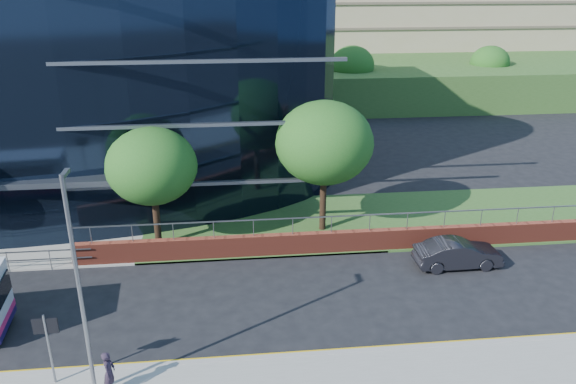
{
  "coord_description": "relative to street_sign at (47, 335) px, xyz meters",
  "views": [
    {
      "loc": [
        11.02,
        -18.41,
        13.76
      ],
      "look_at": [
        13.83,
        8.0,
        3.24
      ],
      "focal_mm": 35.0,
      "sensor_mm": 36.0,
      "label": 1
    }
  ],
  "objects": [
    {
      "name": "tree_dist_e",
      "position": [
        19.5,
        41.59,
        2.39
      ],
      "size": [
        4.62,
        4.62,
        6.51
      ],
      "color": "black",
      "rests_on": "ground"
    },
    {
      "name": "pedestrian",
      "position": [
        2.08,
        -0.72,
        -1.19
      ],
      "size": [
        0.42,
        0.62,
        1.63
      ],
      "primitive_type": "imported",
      "rotation": [
        0.0,
        0.0,
        1.51
      ],
      "color": "black",
      "rests_on": "pavement_near"
    },
    {
      "name": "retaining_wall",
      "position": [
        15.5,
        8.89,
        -1.54
      ],
      "size": [
        34.0,
        0.4,
        2.11
      ],
      "color": "maroon",
      "rests_on": "ground"
    },
    {
      "name": "street_sign",
      "position": [
        0.0,
        0.0,
        0.0
      ],
      "size": [
        0.85,
        0.09,
        2.8
      ],
      "color": "slate",
      "rests_on": "pavement_near"
    },
    {
      "name": "grass_verge",
      "position": [
        19.5,
        12.59,
        -2.09
      ],
      "size": [
        36.0,
        8.0,
        0.12
      ],
      "primitive_type": "cube",
      "color": "#2D511E",
      "rests_on": "ground"
    },
    {
      "name": "tree_far_c",
      "position": [
        2.5,
        10.59,
        2.39
      ],
      "size": [
        4.62,
        4.62,
        6.51
      ],
      "color": "black",
      "rests_on": "ground"
    },
    {
      "name": "tree_far_d",
      "position": [
        11.5,
        11.59,
        3.04
      ],
      "size": [
        5.28,
        5.28,
        7.44
      ],
      "color": "black",
      "rests_on": "ground"
    },
    {
      "name": "streetlight_east",
      "position": [
        1.5,
        -0.59,
        2.29
      ],
      "size": [
        0.15,
        0.77,
        8.0
      ],
      "color": "slate",
      "rests_on": "pavement_near"
    },
    {
      "name": "tree_dist_f",
      "position": [
        35.5,
        43.59,
        2.06
      ],
      "size": [
        4.29,
        4.29,
        6.05
      ],
      "color": "black",
      "rests_on": "ground"
    },
    {
      "name": "parked_car",
      "position": [
        17.5,
        6.82,
        -1.45
      ],
      "size": [
        4.29,
        1.55,
        1.41
      ],
      "primitive_type": "imported",
      "rotation": [
        0.0,
        0.0,
        1.59
      ],
      "color": "black",
      "rests_on": "ground"
    }
  ]
}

